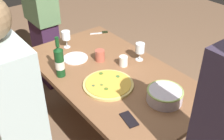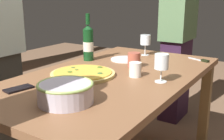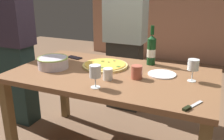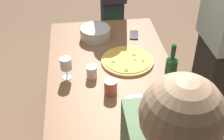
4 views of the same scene
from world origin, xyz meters
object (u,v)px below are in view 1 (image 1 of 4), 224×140
object	(u,v)px
dining_table	(112,82)
cup_ceramic	(123,61)
wine_bottle	(59,61)
side_plate	(75,58)
person_guest_right	(16,131)
wine_glass_near_pizza	(140,49)
serving_bowl	(165,95)
cell_phone	(129,119)
person_host	(42,19)
pizza_knife	(101,33)
wine_glass_by_bottle	(66,36)
cup_amber	(100,55)
pizza	(108,84)

from	to	relation	value
dining_table	cup_ceramic	world-z (taller)	cup_ceramic
wine_bottle	side_plate	world-z (taller)	wine_bottle
person_guest_right	wine_glass_near_pizza	bearing A→B (deg)	-3.02
side_plate	person_guest_right	world-z (taller)	person_guest_right
person_guest_right	serving_bowl	bearing A→B (deg)	-30.64
dining_table	cell_phone	xyz separation A→B (m)	(-0.50, 0.25, 0.10)
cell_phone	dining_table	bearing A→B (deg)	74.81
serving_bowl	wine_bottle	distance (m)	0.84
cup_ceramic	person_host	size ratio (longest dim) A/B	0.05
cell_phone	pizza_knife	size ratio (longest dim) A/B	0.82
pizza_knife	person_host	size ratio (longest dim) A/B	0.11
side_plate	pizza_knife	xyz separation A→B (m)	(0.27, -0.48, 0.00)
cell_phone	wine_bottle	bearing A→B (deg)	108.94
side_plate	pizza_knife	size ratio (longest dim) A/B	1.24
wine_bottle	person_host	distance (m)	1.04
person_host	person_guest_right	world-z (taller)	person_guest_right
dining_table	person_guest_right	xyz separation A→B (m)	(-0.22, 0.88, 0.17)
person_host	serving_bowl	bearing A→B (deg)	2.17
wine_glass_by_bottle	serving_bowl	bearing A→B (deg)	-172.42
cup_ceramic	person_guest_right	distance (m)	1.06
cup_amber	person_host	distance (m)	0.99
cell_phone	person_guest_right	distance (m)	0.69
cup_ceramic	person_host	world-z (taller)	person_host
serving_bowl	cup_ceramic	distance (m)	0.54
wine_glass_by_bottle	cup_amber	size ratio (longest dim) A/B	1.64
cup_amber	cup_ceramic	bearing A→B (deg)	-149.70
cell_phone	wine_glass_by_bottle	bearing A→B (deg)	92.08
wine_glass_near_pizza	pizza	bearing A→B (deg)	106.98
pizza	cell_phone	bearing A→B (deg)	162.62
cup_amber	pizza_knife	xyz separation A→B (m)	(0.43, -0.33, -0.04)
wine_glass_near_pizza	person_host	world-z (taller)	person_host
wine_glass_near_pizza	person_guest_right	bearing A→B (deg)	101.31
cell_phone	serving_bowl	bearing A→B (deg)	10.50
pizza	side_plate	xyz separation A→B (m)	(0.49, -0.01, -0.01)
cup_ceramic	pizza_knife	xyz separation A→B (m)	(0.62, -0.22, -0.04)
pizza_knife	person_guest_right	world-z (taller)	person_guest_right
dining_table	cell_phone	distance (m)	0.57
pizza	wine_glass_near_pizza	xyz separation A→B (m)	(0.14, -0.44, 0.10)
cell_phone	pizza	bearing A→B (deg)	83.84
wine_bottle	person_guest_right	distance (m)	0.70
serving_bowl	wine_glass_near_pizza	bearing A→B (deg)	-24.68
person_host	person_guest_right	size ratio (longest dim) A/B	0.99
cup_ceramic	pizza_knife	distance (m)	0.65
wine_glass_near_pizza	pizza_knife	world-z (taller)	wine_glass_near_pizza
wine_bottle	cup_amber	xyz separation A→B (m)	(-0.00, -0.38, -0.08)
cup_ceramic	dining_table	bearing A→B (deg)	101.48
wine_bottle	cup_ceramic	xyz separation A→B (m)	(-0.19, -0.49, -0.09)
dining_table	cup_ceramic	distance (m)	0.20
serving_bowl	wine_glass_by_bottle	size ratio (longest dim) A/B	1.56
pizza	side_plate	bearing A→B (deg)	-1.26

